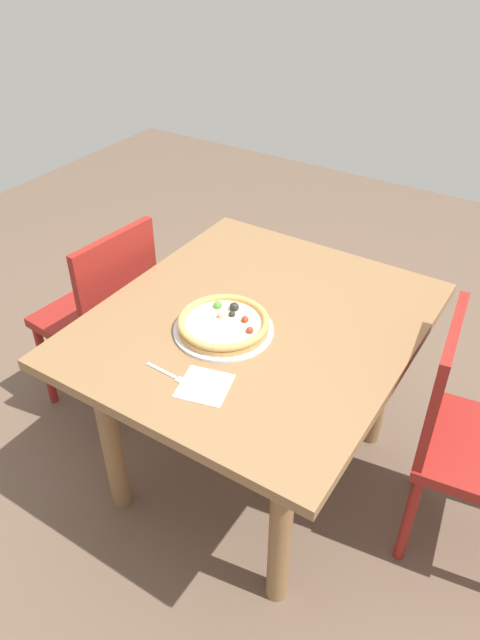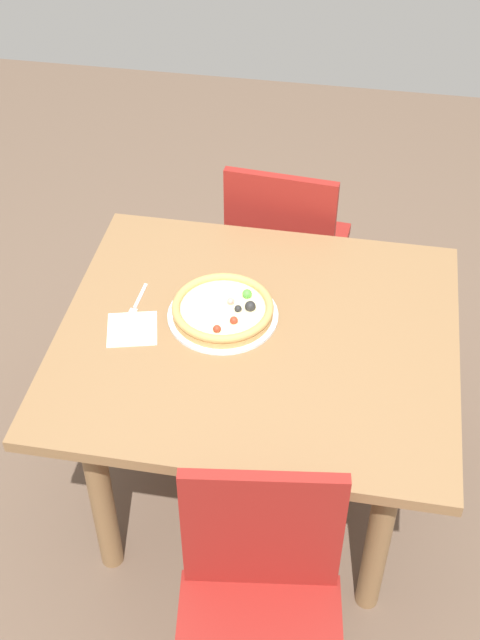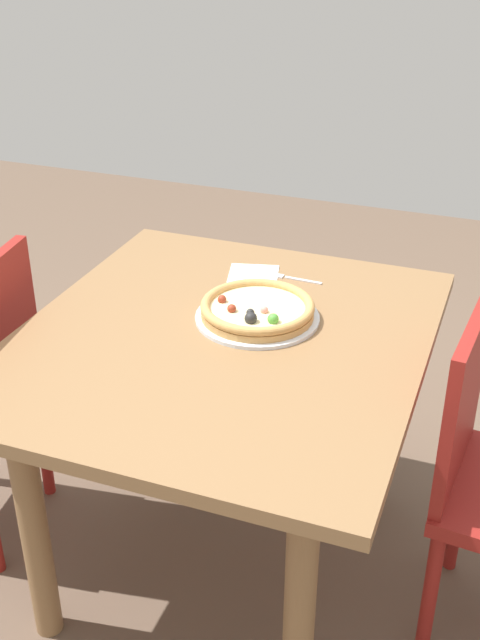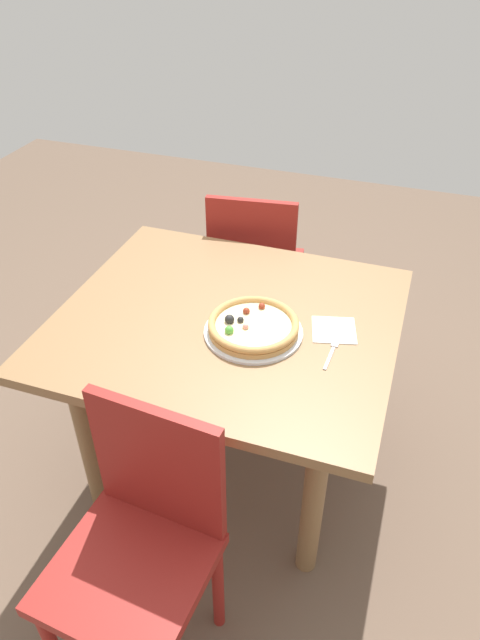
% 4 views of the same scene
% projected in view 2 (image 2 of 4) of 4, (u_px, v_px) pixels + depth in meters
% --- Properties ---
extents(ground_plane, '(6.00, 6.00, 0.00)m').
position_uv_depth(ground_plane, '(254.00, 490.00, 2.85)').
color(ground_plane, brown).
extents(dining_table, '(1.12, 0.99, 0.74)m').
position_uv_depth(dining_table, '(257.00, 362.00, 2.43)').
color(dining_table, olive).
rests_on(dining_table, ground).
extents(chair_near, '(0.43, 0.43, 0.88)m').
position_uv_depth(chair_near, '(285.00, 252.00, 3.04)').
color(chair_near, maroon).
rests_on(chair_near, ground).
extents(chair_far, '(0.45, 0.45, 0.88)m').
position_uv_depth(chair_far, '(260.00, 617.00, 1.99)').
color(chair_far, maroon).
rests_on(chair_far, ground).
extents(plate, '(0.32, 0.32, 0.01)m').
position_uv_depth(plate, '(223.00, 315.00, 2.41)').
color(plate, silver).
rests_on(plate, dining_table).
extents(pizza, '(0.29, 0.29, 0.05)m').
position_uv_depth(pizza, '(223.00, 309.00, 2.39)').
color(pizza, tan).
rests_on(pizza, plate).
extents(fork, '(0.02, 0.17, 0.00)m').
position_uv_depth(fork, '(136.00, 305.00, 2.44)').
color(fork, silver).
rests_on(fork, dining_table).
extents(napkin, '(0.17, 0.17, 0.00)m').
position_uv_depth(napkin, '(132.00, 329.00, 2.37)').
color(napkin, white).
rests_on(napkin, dining_table).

